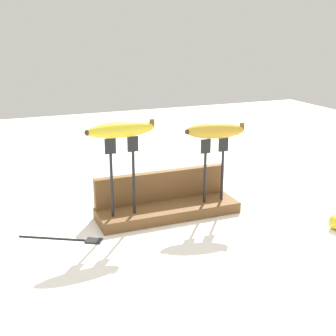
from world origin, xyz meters
TOP-DOWN VIEW (x-y plane):
  - ground_plane at (0.00, 0.00)m, footprint 3.00×3.00m
  - wooden_board at (0.00, 0.00)m, footprint 0.36×0.11m
  - board_backstop at (0.00, 0.04)m, footprint 0.36×0.02m
  - fork_stand_left at (-0.12, -0.01)m, footprint 0.08×0.01m
  - fork_stand_right at (0.12, -0.01)m, footprint 0.08×0.01m
  - banana_raised_left at (-0.12, -0.01)m, footprint 0.17×0.05m
  - banana_raised_right at (0.12, -0.01)m, footprint 0.16×0.08m
  - fork_fallen_near at (-0.26, -0.05)m, footprint 0.18×0.11m

SIDE VIEW (x-z plane):
  - ground_plane at x=0.00m, z-range 0.00..0.00m
  - fork_fallen_near at x=-0.26m, z-range 0.00..0.01m
  - wooden_board at x=0.00m, z-range 0.00..0.03m
  - board_backstop at x=0.00m, z-range 0.03..0.11m
  - fork_stand_right at x=0.12m, z-range 0.05..0.21m
  - fork_stand_left at x=-0.12m, z-range 0.05..0.24m
  - banana_raised_right at x=0.12m, z-range 0.20..0.24m
  - banana_raised_left at x=-0.12m, z-range 0.22..0.26m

